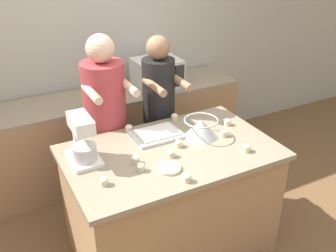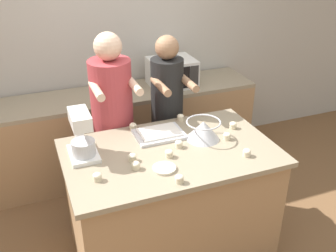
# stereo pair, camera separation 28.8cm
# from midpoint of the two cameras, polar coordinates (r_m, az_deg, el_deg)

# --- Properties ---
(ground_plane) EXTENTS (16.00, 16.00, 0.00)m
(ground_plane) POSITION_cam_midpoint_polar(r_m,az_deg,el_deg) (3.51, -2.06, -17.02)
(ground_plane) COLOR brown
(back_wall) EXTENTS (10.00, 0.06, 2.70)m
(back_wall) POSITION_cam_midpoint_polar(r_m,az_deg,el_deg) (4.24, -12.55, 11.60)
(back_wall) COLOR #B2ADA3
(back_wall) RESTS_ON ground_plane
(island_counter) EXTENTS (1.57, 0.97, 0.95)m
(island_counter) POSITION_cam_midpoint_polar(r_m,az_deg,el_deg) (3.20, -2.21, -10.89)
(island_counter) COLOR #A87F56
(island_counter) RESTS_ON ground_plane
(back_counter) EXTENTS (2.80, 0.60, 0.91)m
(back_counter) POSITION_cam_midpoint_polar(r_m,az_deg,el_deg) (4.25, -10.00, -1.15)
(back_counter) COLOR #A87F56
(back_counter) RESTS_ON ground_plane
(person_left) EXTENTS (0.37, 0.52, 1.71)m
(person_left) POSITION_cam_midpoint_polar(r_m,az_deg,el_deg) (3.43, -11.28, -0.30)
(person_left) COLOR #33384C
(person_left) RESTS_ON ground_plane
(person_right) EXTENTS (0.31, 0.48, 1.63)m
(person_right) POSITION_cam_midpoint_polar(r_m,az_deg,el_deg) (3.58, -3.60, 1.14)
(person_right) COLOR #232328
(person_right) RESTS_ON ground_plane
(stand_mixer) EXTENTS (0.20, 0.30, 0.35)m
(stand_mixer) POSITION_cam_midpoint_polar(r_m,az_deg,el_deg) (2.82, -15.21, -2.30)
(stand_mixer) COLOR white
(stand_mixer) RESTS_ON island_counter
(mixing_bowl) EXTENTS (0.27, 0.27, 0.15)m
(mixing_bowl) POSITION_cam_midpoint_polar(r_m,az_deg,el_deg) (3.06, 2.12, -0.33)
(mixing_bowl) COLOR #BCBCC1
(mixing_bowl) RESTS_ON island_counter
(baking_tray) EXTENTS (0.39, 0.28, 0.04)m
(baking_tray) POSITION_cam_midpoint_polar(r_m,az_deg,el_deg) (3.11, -4.26, -1.25)
(baking_tray) COLOR silver
(baking_tray) RESTS_ON island_counter
(microwave_oven) EXTENTS (0.47, 0.40, 0.29)m
(microwave_oven) POSITION_cam_midpoint_polar(r_m,az_deg,el_deg) (4.18, -3.57, 7.72)
(microwave_oven) COLOR silver
(microwave_oven) RESTS_ON back_counter
(small_plate) EXTENTS (0.16, 0.16, 0.02)m
(small_plate) POSITION_cam_midpoint_polar(r_m,az_deg,el_deg) (2.70, -2.89, -6.26)
(small_plate) COLOR beige
(small_plate) RESTS_ON island_counter
(cupcake_0) EXTENTS (0.06, 0.06, 0.06)m
(cupcake_0) POSITION_cam_midpoint_polar(r_m,az_deg,el_deg) (3.11, 5.53, -1.08)
(cupcake_0) COLOR beige
(cupcake_0) RESTS_ON island_counter
(cupcake_1) EXTENTS (0.06, 0.06, 0.06)m
(cupcake_1) POSITION_cam_midpoint_polar(r_m,az_deg,el_deg) (2.95, -1.21, -2.61)
(cupcake_1) COLOR beige
(cupcake_1) RESTS_ON island_counter
(cupcake_2) EXTENTS (0.06, 0.06, 0.06)m
(cupcake_2) POSITION_cam_midpoint_polar(r_m,az_deg,el_deg) (2.57, -0.43, -7.63)
(cupcake_2) COLOR beige
(cupcake_2) RESTS_ON island_counter
(cupcake_3) EXTENTS (0.06, 0.06, 0.06)m
(cupcake_3) POSITION_cam_midpoint_polar(r_m,az_deg,el_deg) (3.20, -8.28, -0.38)
(cupcake_3) COLOR beige
(cupcake_3) RESTS_ON island_counter
(cupcake_4) EXTENTS (0.06, 0.06, 0.06)m
(cupcake_4) POSITION_cam_midpoint_polar(r_m,az_deg,el_deg) (2.70, -7.07, -6.05)
(cupcake_4) COLOR beige
(cupcake_4) RESTS_ON island_counter
(cupcake_5) EXTENTS (0.06, 0.06, 0.06)m
(cupcake_5) POSITION_cam_midpoint_polar(r_m,az_deg,el_deg) (2.83, -2.43, -4.07)
(cupcake_5) COLOR beige
(cupcake_5) RESTS_ON island_counter
(cupcake_6) EXTENTS (0.06, 0.06, 0.06)m
(cupcake_6) POSITION_cam_midpoint_polar(r_m,az_deg,el_deg) (3.29, 6.16, 0.52)
(cupcake_6) COLOR beige
(cupcake_6) RESTS_ON island_counter
(cupcake_7) EXTENTS (0.06, 0.06, 0.06)m
(cupcake_7) POSITION_cam_midpoint_polar(r_m,az_deg,el_deg) (2.78, -7.72, -4.92)
(cupcake_7) COLOR beige
(cupcake_7) RESTS_ON island_counter
(cupcake_8) EXTENTS (0.06, 0.06, 0.06)m
(cupcake_8) POSITION_cam_midpoint_polar(r_m,az_deg,el_deg) (3.36, -1.51, 1.29)
(cupcake_8) COLOR beige
(cupcake_8) RESTS_ON island_counter
(cupcake_9) EXTENTS (0.06, 0.06, 0.06)m
(cupcake_9) POSITION_cam_midpoint_polar(r_m,az_deg,el_deg) (2.93, 8.62, -3.25)
(cupcake_9) COLOR beige
(cupcake_9) RESTS_ON island_counter
(cupcake_10) EXTENTS (0.06, 0.06, 0.06)m
(cupcake_10) POSITION_cam_midpoint_polar(r_m,az_deg,el_deg) (2.60, -12.44, -7.93)
(cupcake_10) COLOR beige
(cupcake_10) RESTS_ON island_counter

